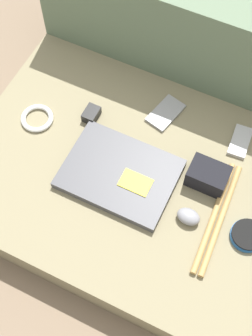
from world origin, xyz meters
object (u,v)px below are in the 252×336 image
Objects in this scene: speaker_puck at (247,235)px; charger_brick at (91,114)px; phone_silver at (240,141)px; camera_pouch at (208,176)px; laptop at (120,174)px; computer_mouse at (188,217)px; phone_black at (166,113)px.

charger_brick is (-0.57, 0.16, 0.00)m from speaker_puck.
phone_silver is 0.99× the size of camera_pouch.
laptop is 0.38m from phone_silver.
phone_black is (-0.20, 0.30, -0.01)m from computer_mouse.
charger_brick is at bearing 156.44° from computer_mouse.
computer_mouse is 0.36m from phone_black.
phone_silver is (0.05, 0.30, -0.01)m from computer_mouse.
camera_pouch is at bearing -7.33° from charger_brick.
phone_black is at bearing 140.90° from camera_pouch.
camera_pouch is 0.41m from charger_brick.
charger_brick is (-0.45, -0.11, 0.01)m from phone_silver.
camera_pouch reaches higher than phone_silver.
computer_mouse is 1.17× the size of charger_brick.
computer_mouse is 0.13m from camera_pouch.
phone_black is (-0.36, 0.27, -0.01)m from speaker_puck.
computer_mouse is at bearing -9.73° from laptop.
laptop is at bearing -83.67° from phone_black.
speaker_puck is 0.20m from camera_pouch.
phone_silver is (-0.12, 0.28, -0.00)m from speaker_puck.
phone_silver is 0.17m from camera_pouch.
speaker_puck is at bearing -34.29° from camera_pouch.
phone_silver is at bearing 14.20° from charger_brick.
camera_pouch is at bearing 89.72° from computer_mouse.
charger_brick reaches higher than phone_silver.
laptop is 2.84× the size of camera_pouch.
speaker_puck is (0.17, 0.02, -0.01)m from computer_mouse.
laptop is 2.36× the size of phone_black.
camera_pouch is (0.00, 0.13, 0.01)m from computer_mouse.
laptop reaches higher than speaker_puck.
charger_brick is at bearing 139.35° from laptop.
phone_black is at bearing 176.36° from phone_silver.
phone_silver is at bearing 14.40° from phone_black.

